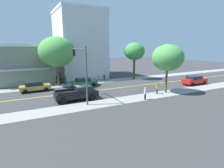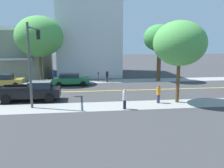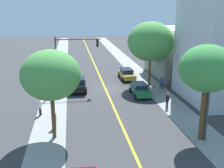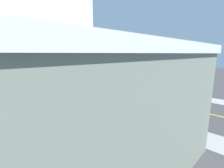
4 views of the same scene
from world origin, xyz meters
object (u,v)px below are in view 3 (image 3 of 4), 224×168
object	(u,v)px
parking_meter	(167,97)
pedestrian_white_shirt	(40,107)
street_tree_right_corner	(207,69)
green_sedan_left_curb	(140,89)
street_tree_left_far	(51,75)
traffic_light_mast	(70,55)
small_dog	(162,85)
black_pickup_truck	(77,83)
street_lamp	(209,91)
pedestrian_blue_shirt	(162,82)
gold_sedan_left_curb	(127,74)
pedestrian_black_shirt	(167,101)
pedestrian_orange_shirt	(54,119)
fire_hydrant	(154,89)
street_tree_left_near	(151,42)

from	to	relation	value
parking_meter	pedestrian_white_shirt	distance (m)	13.30
street_tree_right_corner	green_sedan_left_curb	world-z (taller)	street_tree_right_corner
street_tree_left_far	traffic_light_mast	size ratio (longest dim) A/B	1.04
street_tree_left_far	parking_meter	size ratio (longest dim) A/B	5.43
small_dog	green_sedan_left_curb	bearing A→B (deg)	-91.26
black_pickup_truck	street_lamp	bearing A→B (deg)	32.64
parking_meter	pedestrian_white_shirt	bearing A→B (deg)	4.80
black_pickup_truck	pedestrian_white_shirt	xyz separation A→B (m)	(3.83, 7.91, -0.04)
parking_meter	black_pickup_truck	size ratio (longest dim) A/B	0.24
black_pickup_truck	pedestrian_blue_shirt	distance (m)	10.94
gold_sedan_left_curb	pedestrian_black_shirt	size ratio (longest dim) A/B	2.80
street_tree_right_corner	traffic_light_mast	bearing A→B (deg)	-55.01
pedestrian_orange_shirt	fire_hydrant	bearing A→B (deg)	56.02
green_sedan_left_curb	gold_sedan_left_curb	bearing A→B (deg)	-179.67
street_tree_left_near	street_lamp	bearing A→B (deg)	90.00
small_dog	street_tree_left_far	bearing A→B (deg)	-86.88
street_tree_left_far	pedestrian_blue_shirt	world-z (taller)	street_tree_left_far
traffic_light_mast	pedestrian_orange_shirt	bearing A→B (deg)	-97.88
street_lamp	fire_hydrant	bearing A→B (deg)	-89.36
black_pickup_truck	pedestrian_orange_shirt	bearing A→B (deg)	-10.93
gold_sedan_left_curb	small_dog	size ratio (longest dim) A/B	7.39
pedestrian_black_shirt	parking_meter	bearing A→B (deg)	62.35
gold_sedan_left_curb	pedestrian_blue_shirt	bearing A→B (deg)	31.14
parking_meter	green_sedan_left_curb	distance (m)	4.08
fire_hydrant	street_lamp	size ratio (longest dim) A/B	0.11
street_lamp	green_sedan_left_curb	xyz separation A→B (m)	(2.24, -12.04, -3.34)
street_tree_right_corner	pedestrian_orange_shirt	world-z (taller)	street_tree_right_corner
street_tree_right_corner	pedestrian_black_shirt	distance (m)	8.61
street_tree_left_far	black_pickup_truck	xyz separation A→B (m)	(-2.21, -12.99, -4.31)
pedestrian_orange_shirt	small_dog	world-z (taller)	pedestrian_orange_shirt
street_tree_left_near	small_dog	world-z (taller)	street_tree_left_near
street_tree_left_near	traffic_light_mast	world-z (taller)	street_tree_left_near
street_tree_left_far	pedestrian_orange_shirt	world-z (taller)	street_tree_left_far
traffic_light_mast	street_lamp	xyz separation A→B (m)	(-10.39, 14.89, -0.54)
street_tree_right_corner	small_dog	xyz separation A→B (m)	(-1.65, -14.79, -5.41)
fire_hydrant	parking_meter	bearing A→B (deg)	89.67
traffic_light_mast	small_dog	world-z (taller)	traffic_light_mast
pedestrian_orange_shirt	traffic_light_mast	bearing A→B (deg)	100.66
pedestrian_orange_shirt	pedestrian_white_shirt	size ratio (longest dim) A/B	0.98
green_sedan_left_curb	black_pickup_truck	size ratio (longest dim) A/B	0.79
street_tree_left_far	parking_meter	distance (m)	13.89
parking_meter	street_lamp	world-z (taller)	street_lamp
street_tree_right_corner	pedestrian_white_shirt	world-z (taller)	street_tree_right_corner
gold_sedan_left_curb	pedestrian_black_shirt	distance (m)	12.67
parking_meter	traffic_light_mast	bearing A→B (deg)	-31.97
green_sedan_left_curb	pedestrian_blue_shirt	size ratio (longest dim) A/B	2.71
traffic_light_mast	pedestrian_white_shirt	xyz separation A→B (m)	(3.04, 7.49, -3.78)
traffic_light_mast	black_pickup_truck	xyz separation A→B (m)	(-0.78, -0.42, -3.74)
parking_meter	pedestrian_blue_shirt	world-z (taller)	pedestrian_blue_shirt
traffic_light_mast	gold_sedan_left_curb	world-z (taller)	traffic_light_mast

